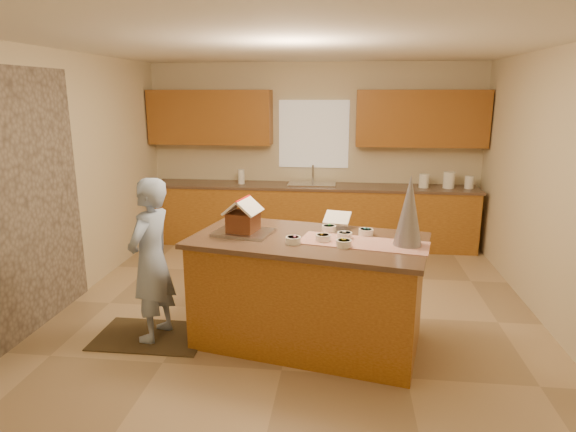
# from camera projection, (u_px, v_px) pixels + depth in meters

# --- Properties ---
(floor) EXTENTS (5.50, 5.50, 0.00)m
(floor) POSITION_uv_depth(u_px,v_px,m) (295.00, 312.00, 5.24)
(floor) COLOR tan
(floor) RESTS_ON ground
(ceiling) EXTENTS (5.50, 5.50, 0.00)m
(ceiling) POSITION_uv_depth(u_px,v_px,m) (296.00, 44.00, 4.58)
(ceiling) COLOR silver
(ceiling) RESTS_ON floor
(wall_back) EXTENTS (5.50, 5.50, 0.00)m
(wall_back) POSITION_uv_depth(u_px,v_px,m) (314.00, 154.00, 7.56)
(wall_back) COLOR beige
(wall_back) RESTS_ON floor
(wall_front) EXTENTS (5.50, 5.50, 0.00)m
(wall_front) POSITION_uv_depth(u_px,v_px,m) (236.00, 298.00, 2.26)
(wall_front) COLOR beige
(wall_front) RESTS_ON floor
(wall_left) EXTENTS (5.50, 5.50, 0.00)m
(wall_left) POSITION_uv_depth(u_px,v_px,m) (59.00, 182.00, 5.19)
(wall_left) COLOR beige
(wall_left) RESTS_ON floor
(wall_right) EXTENTS (5.50, 5.50, 0.00)m
(wall_right) POSITION_uv_depth(u_px,v_px,m) (561.00, 193.00, 4.63)
(wall_right) COLOR beige
(wall_right) RESTS_ON floor
(stone_accent) EXTENTS (0.00, 2.50, 2.50)m
(stone_accent) POSITION_uv_depth(u_px,v_px,m) (12.00, 208.00, 4.44)
(stone_accent) COLOR gray
(stone_accent) RESTS_ON wall_left
(window_curtain) EXTENTS (1.05, 0.03, 1.00)m
(window_curtain) POSITION_uv_depth(u_px,v_px,m) (314.00, 134.00, 7.46)
(window_curtain) COLOR white
(window_curtain) RESTS_ON wall_back
(back_counter_base) EXTENTS (4.80, 0.60, 0.88)m
(back_counter_base) POSITION_uv_depth(u_px,v_px,m) (312.00, 216.00, 7.49)
(back_counter_base) COLOR #A26521
(back_counter_base) RESTS_ON floor
(back_counter_top) EXTENTS (4.85, 0.63, 0.04)m
(back_counter_top) POSITION_uv_depth(u_px,v_px,m) (312.00, 186.00, 7.38)
(back_counter_top) COLOR brown
(back_counter_top) RESTS_ON back_counter_base
(upper_cabinet_left) EXTENTS (1.85, 0.35, 0.80)m
(upper_cabinet_left) POSITION_uv_depth(u_px,v_px,m) (210.00, 117.00, 7.43)
(upper_cabinet_left) COLOR #965E20
(upper_cabinet_left) RESTS_ON wall_back
(upper_cabinet_right) EXTENTS (1.85, 0.35, 0.80)m
(upper_cabinet_right) POSITION_uv_depth(u_px,v_px,m) (421.00, 119.00, 7.08)
(upper_cabinet_right) COLOR #965E20
(upper_cabinet_right) RESTS_ON wall_back
(sink) EXTENTS (0.70, 0.45, 0.12)m
(sink) POSITION_uv_depth(u_px,v_px,m) (312.00, 187.00, 7.38)
(sink) COLOR silver
(sink) RESTS_ON back_counter_top
(faucet) EXTENTS (0.03, 0.03, 0.28)m
(faucet) POSITION_uv_depth(u_px,v_px,m) (313.00, 174.00, 7.51)
(faucet) COLOR silver
(faucet) RESTS_ON back_counter_top
(island_base) EXTENTS (2.13, 1.37, 0.96)m
(island_base) POSITION_uv_depth(u_px,v_px,m) (308.00, 293.00, 4.52)
(island_base) COLOR #A26521
(island_base) RESTS_ON floor
(island_top) EXTENTS (2.23, 1.47, 0.04)m
(island_top) POSITION_uv_depth(u_px,v_px,m) (308.00, 240.00, 4.39)
(island_top) COLOR brown
(island_top) RESTS_ON island_base
(table_runner) EXTENTS (1.15, 0.61, 0.01)m
(table_runner) POSITION_uv_depth(u_px,v_px,m) (363.00, 243.00, 4.24)
(table_runner) COLOR #9E200B
(table_runner) RESTS_ON island_top
(baking_tray) EXTENTS (0.57, 0.47, 0.03)m
(baking_tray) POSITION_uv_depth(u_px,v_px,m) (244.00, 232.00, 4.52)
(baking_tray) COLOR silver
(baking_tray) RESTS_ON island_top
(cookbook) EXTENTS (0.27, 0.23, 0.10)m
(cookbook) POSITION_uv_depth(u_px,v_px,m) (337.00, 218.00, 4.70)
(cookbook) COLOR white
(cookbook) RESTS_ON island_top
(tinsel_tree) EXTENTS (0.28, 0.28, 0.60)m
(tinsel_tree) POSITION_uv_depth(u_px,v_px,m) (409.00, 211.00, 4.10)
(tinsel_tree) COLOR #B5B4C1
(tinsel_tree) RESTS_ON island_top
(rug) EXTENTS (1.03, 0.67, 0.01)m
(rug) POSITION_uv_depth(u_px,v_px,m) (152.00, 336.00, 4.72)
(rug) COLOR black
(rug) RESTS_ON floor
(boy) EXTENTS (0.47, 0.62, 1.52)m
(boy) POSITION_uv_depth(u_px,v_px,m) (151.00, 260.00, 4.52)
(boy) COLOR #90A6CC
(boy) RESTS_ON rug
(canister_a) EXTENTS (0.15, 0.15, 0.20)m
(canister_a) POSITION_uv_depth(u_px,v_px,m) (424.00, 181.00, 7.17)
(canister_a) COLOR white
(canister_a) RESTS_ON back_counter_top
(canister_b) EXTENTS (0.16, 0.16, 0.24)m
(canister_b) POSITION_uv_depth(u_px,v_px,m) (449.00, 180.00, 7.13)
(canister_b) COLOR white
(canister_b) RESTS_ON back_counter_top
(canister_c) EXTENTS (0.13, 0.13, 0.18)m
(canister_c) POSITION_uv_depth(u_px,v_px,m) (469.00, 182.00, 7.10)
(canister_c) COLOR white
(canister_c) RESTS_ON back_counter_top
(paper_towel) EXTENTS (0.10, 0.10, 0.22)m
(paper_towel) POSITION_uv_depth(u_px,v_px,m) (241.00, 177.00, 7.47)
(paper_towel) COLOR white
(paper_towel) RESTS_ON back_counter_top
(gingerbread_house) EXTENTS (0.36, 0.36, 0.31)m
(gingerbread_house) POSITION_uv_depth(u_px,v_px,m) (243.00, 219.00, 4.49)
(gingerbread_house) COLOR brown
(gingerbread_house) RESTS_ON baking_tray
(candy_bowls) EXTENTS (0.76, 0.58, 0.06)m
(candy_bowls) POSITION_uv_depth(u_px,v_px,m) (334.00, 236.00, 4.34)
(candy_bowls) COLOR white
(candy_bowls) RESTS_ON island_top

